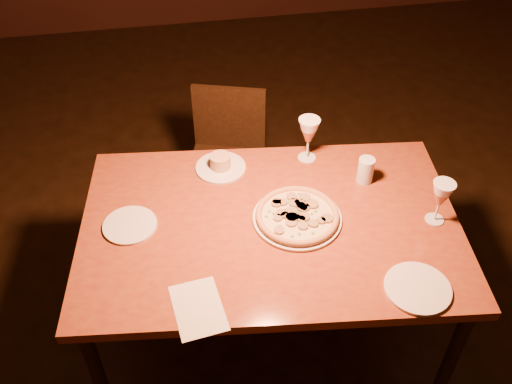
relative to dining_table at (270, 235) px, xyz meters
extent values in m
plane|color=black|center=(0.09, -0.24, -0.68)|extent=(7.00, 7.00, 0.00)
cube|color=brown|center=(0.00, 0.00, 0.05)|extent=(1.50, 1.06, 0.04)
cylinder|color=black|center=(-0.68, -0.31, -0.33)|extent=(0.05, 0.05, 0.71)
cylinder|color=black|center=(-0.59, 0.46, -0.33)|extent=(0.05, 0.05, 0.71)
cylinder|color=black|center=(0.59, -0.46, -0.33)|extent=(0.05, 0.05, 0.71)
cylinder|color=black|center=(0.68, 0.31, -0.33)|extent=(0.05, 0.05, 0.71)
cube|color=black|center=(-0.08, 0.76, -0.29)|extent=(0.46, 0.46, 0.04)
cube|color=black|center=(-0.02, 0.93, -0.09)|extent=(0.36, 0.14, 0.35)
cylinder|color=black|center=(-0.26, 0.66, -0.49)|extent=(0.03, 0.03, 0.38)
cylinder|color=black|center=(-0.17, 0.95, -0.49)|extent=(0.03, 0.03, 0.38)
cylinder|color=black|center=(0.02, 0.57, -0.49)|extent=(0.03, 0.03, 0.38)
cylinder|color=black|center=(0.11, 0.86, -0.49)|extent=(0.03, 0.03, 0.38)
cylinder|color=silver|center=(0.10, 0.00, 0.07)|extent=(0.33, 0.33, 0.01)
cylinder|color=beige|center=(0.10, 0.00, 0.08)|extent=(0.30, 0.30, 0.01)
torus|color=tan|center=(0.10, 0.00, 0.09)|extent=(0.31, 0.31, 0.02)
cylinder|color=silver|center=(-0.14, 0.34, 0.07)|extent=(0.21, 0.21, 0.01)
cylinder|color=tan|center=(-0.14, 0.34, 0.10)|extent=(0.08, 0.08, 0.06)
cylinder|color=silver|center=(0.42, 0.17, 0.12)|extent=(0.06, 0.06, 0.11)
cylinder|color=silver|center=(-0.51, 0.07, 0.07)|extent=(0.20, 0.20, 0.01)
cylinder|color=silver|center=(0.42, -0.39, 0.07)|extent=(0.22, 0.22, 0.01)
cube|color=beige|center=(-0.30, -0.34, 0.07)|extent=(0.18, 0.24, 0.00)
sphere|color=#FF7C47|center=(0.00, 0.00, 0.88)|extent=(0.12, 0.12, 0.12)
camera|label=1|loc=(-0.32, -1.45, 1.57)|focal=40.00mm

